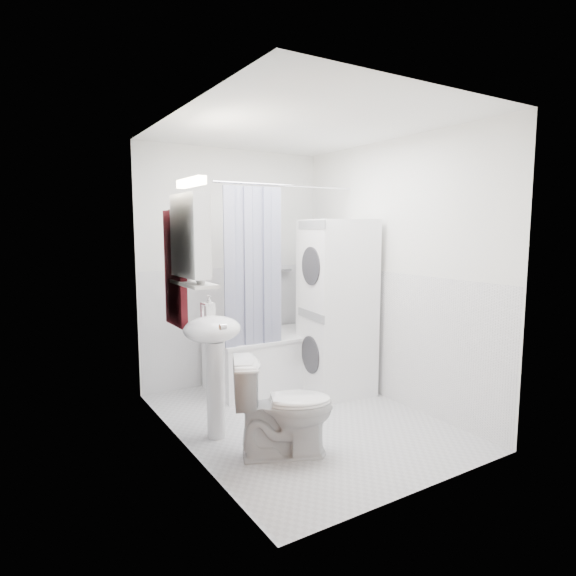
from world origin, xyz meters
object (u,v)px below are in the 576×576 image
sink (213,348)px  washer_dryer (336,307)px  toilet (284,407)px  bathtub (277,356)px

sink → washer_dryer: (1.43, 0.35, 0.14)m
sink → washer_dryer: washer_dryer is taller
washer_dryer → toilet: (-1.13, -0.87, -0.49)m
bathtub → washer_dryer: 0.83m
sink → bathtub: bearing=38.7°
bathtub → toilet: size_ratio=1.97×
sink → toilet: bearing=-59.9°
sink → washer_dryer: bearing=13.7°
sink → toilet: 0.70m
sink → washer_dryer: size_ratio=0.62×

